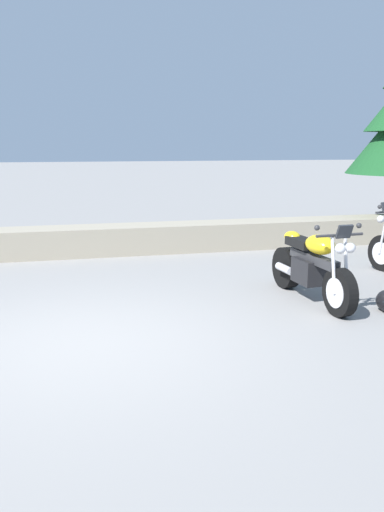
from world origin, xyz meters
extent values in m
plane|color=gray|center=(0.00, 0.00, 0.00)|extent=(120.00, 120.00, 0.00)
cube|color=gray|center=(0.00, 4.80, 0.28)|extent=(36.00, 0.80, 0.55)
cylinder|color=black|center=(3.19, 0.17, 0.31)|extent=(0.18, 0.63, 0.62)
cylinder|color=black|center=(3.10, 1.60, 0.31)|extent=(0.22, 0.63, 0.62)
cylinder|color=silver|center=(3.19, 0.17, 0.31)|extent=(0.19, 0.39, 0.38)
cube|color=black|center=(3.14, 0.93, 0.41)|extent=(0.35, 0.50, 0.34)
cube|color=#2D2D30|center=(3.15, 0.83, 0.61)|extent=(0.21, 1.11, 0.12)
ellipsoid|color=yellow|center=(3.16, 0.69, 0.83)|extent=(0.37, 0.54, 0.26)
cube|color=black|center=(3.13, 1.16, 0.77)|extent=(0.30, 0.58, 0.12)
ellipsoid|color=yellow|center=(3.10, 1.46, 0.81)|extent=(0.24, 0.29, 0.16)
cylinder|color=#2D2D30|center=(3.19, 0.25, 1.03)|extent=(0.66, 0.08, 0.04)
sphere|color=silver|center=(3.27, 0.11, 0.89)|extent=(0.13, 0.13, 0.13)
sphere|color=silver|center=(3.13, 0.10, 0.89)|extent=(0.13, 0.13, 0.13)
cube|color=#26282D|center=(3.19, 0.15, 1.09)|extent=(0.21, 0.11, 0.18)
cylinder|color=silver|center=(2.95, 1.35, 0.36)|extent=(0.14, 0.39, 0.11)
cylinder|color=silver|center=(3.28, 0.21, 0.67)|extent=(0.05, 0.17, 0.73)
cylinder|color=silver|center=(3.10, 0.20, 0.67)|extent=(0.05, 0.17, 0.73)
sphere|color=#2D2D30|center=(3.48, 0.31, 1.13)|extent=(0.07, 0.07, 0.07)
sphere|color=#2D2D30|center=(2.89, 0.27, 1.13)|extent=(0.07, 0.07, 0.07)
cylinder|color=black|center=(5.17, 2.23, 0.31)|extent=(0.27, 0.64, 0.62)
cylinder|color=silver|center=(5.17, 2.23, 0.31)|extent=(0.24, 0.41, 0.38)
sphere|color=silver|center=(5.08, 2.28, 0.89)|extent=(0.13, 0.13, 0.13)
cylinder|color=silver|center=(5.09, 2.17, 0.67)|extent=(0.08, 0.17, 0.73)
sphere|color=#2D2D30|center=(4.90, 2.05, 1.13)|extent=(0.07, 0.07, 0.07)
camera|label=1|loc=(-0.13, -5.66, 2.15)|focal=37.31mm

